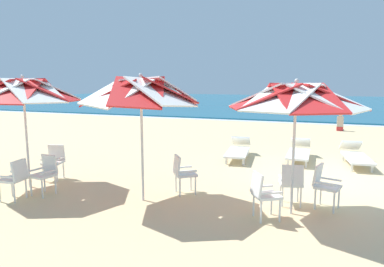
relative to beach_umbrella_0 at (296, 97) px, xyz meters
name	(u,v)px	position (x,y,z in m)	size (l,w,h in m)	color
ground_plane	(334,180)	(0.85, 2.70, -2.19)	(80.00, 80.00, 0.00)	beige
sea	(325,103)	(0.85, 33.06, -2.14)	(80.00, 36.00, 0.10)	#19607F
surf_foam	(328,124)	(0.85, 14.76, -2.18)	(80.00, 0.70, 0.01)	white
beach_umbrella_0	(296,97)	(0.00, 0.00, 0.00)	(2.48, 2.48, 2.52)	silver
plastic_chair_0	(291,181)	(-0.05, 0.45, -1.69)	(0.53, 0.55, 0.87)	white
plastic_chair_1	(324,184)	(0.57, 0.53, -1.69)	(0.57, 0.55, 0.87)	white
plastic_chair_2	(263,193)	(-0.46, -0.45, -1.69)	(0.62, 0.61, 0.87)	white
beach_umbrella_1	(141,92)	(-2.97, -0.30, 0.07)	(2.48, 2.48, 2.63)	silver
plastic_chair_3	(183,172)	(-2.36, 0.39, -1.69)	(0.63, 0.62, 0.87)	white
beach_umbrella_2	(23,91)	(-5.92, -0.39, 0.06)	(2.52, 2.52, 2.62)	silver
plastic_chair_4	(54,160)	(-5.85, 0.37, -1.69)	(0.53, 0.56, 0.87)	white
plastic_chair_5	(45,172)	(-5.17, -0.68, -1.69)	(0.49, 0.52, 0.87)	white
plastic_chair_6	(15,177)	(-5.48, -1.21, -1.69)	(0.51, 0.49, 0.87)	white
sun_lounger_0	(356,155)	(1.47, 4.67, -1.91)	(0.87, 2.20, 0.62)	white
sun_lounger_1	(299,152)	(-0.14, 4.66, -1.91)	(0.64, 2.14, 0.62)	white
sun_lounger_2	(238,150)	(-1.99, 4.28, -1.91)	(0.85, 2.20, 0.62)	white
beachgoer_seated	(340,125)	(1.36, 12.31, -1.90)	(0.30, 0.93, 0.92)	red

